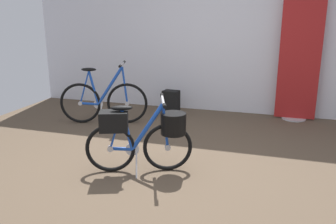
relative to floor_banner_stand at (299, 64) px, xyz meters
name	(u,v)px	position (x,y,z in m)	size (l,w,h in m)	color
ground_plane	(172,169)	(-1.30, -2.35, -0.86)	(6.51, 6.51, 0.00)	brown
back_wall	(217,17)	(-1.30, 0.20, 0.69)	(6.51, 0.10, 3.10)	silver
floor_banner_stand	(299,64)	(0.00, 0.00, 0.00)	(0.60, 0.36, 1.90)	#B7B7BC
folding_bike_foreground	(143,133)	(-1.57, -2.47, -0.45)	(1.04, 0.57, 0.78)	black
display_bike_left	(104,101)	(-2.75, -1.06, -0.51)	(1.27, 0.55, 0.92)	black
backpack_on_floor	(171,102)	(-1.94, -0.25, -0.67)	(0.28, 0.24, 0.39)	black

